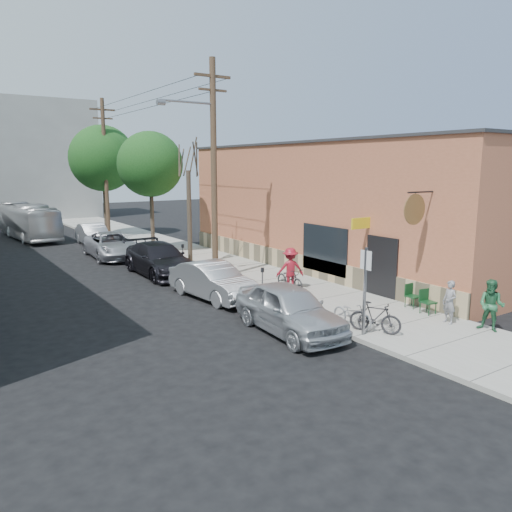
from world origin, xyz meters
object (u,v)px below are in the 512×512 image
patron_grey (449,302)px  car_2 (159,259)px  car_4 (93,235)px  bus (28,221)px  tree_leafy_mid (150,164)px  car_3 (112,245)px  car_0 (289,309)px  patio_chair_b (428,302)px  cyclist (290,269)px  parking_meter_far (183,252)px  tree_bare (189,219)px  parked_bike_a (375,317)px  utility_pole_near (213,166)px  patron_green (491,306)px  tree_leafy_far (103,158)px  parking_meter_near (262,278)px  sign_post (365,283)px  parked_bike_b (352,314)px  car_1 (213,281)px  patio_chair_a (413,296)px

patron_grey → car_2: bearing=-150.4°
car_4 → bus: (-3.11, 5.91, 0.58)m
tree_leafy_mid → car_2: tree_leafy_mid is taller
car_3 → patron_grey: bearing=-71.6°
car_0 → patio_chair_b: bearing=-12.2°
patio_chair_b → car_3: car_3 is taller
patio_chair_b → cyclist: size_ratio=0.48×
parking_meter_far → tree_bare: bearing=24.4°
parked_bike_a → bus: (-5.12, 29.95, 0.66)m
car_3 → tree_bare: bearing=-62.7°
parked_bike_a → car_4: size_ratio=0.37×
utility_pole_near → patron_green: (3.64, -11.72, -4.41)m
tree_bare → patron_grey: 14.24m
tree_leafy_far → bus: tree_leafy_far is taller
car_0 → car_2: (0.00, 10.67, -0.00)m
parking_meter_near → patio_chair_b: parking_meter_near is taller
tree_leafy_far → parked_bike_a: (0.01, -27.59, -5.33)m
bus → car_4: bearing=-66.7°
sign_post → parked_bike_b: 1.49m
patio_chair_b → tree_leafy_mid: bearing=107.0°
tree_bare → cyclist: 7.47m
patron_grey → car_2: (-4.82, 13.26, -0.09)m
patron_grey → car_1: (-4.82, 7.72, -0.14)m
utility_pole_near → patio_chair_b: (3.56, -9.39, -4.82)m
patron_green → bus: 32.97m
parking_meter_far → patio_chair_a: 12.30m
tree_bare → tree_leafy_mid: bearing=90.0°
patron_grey → bus: bus is taller
car_3 → car_4: size_ratio=1.22×
tree_leafy_mid → parked_bike_b: bearing=-90.6°
cyclist → parked_bike_b: bearing=99.3°
parked_bike_b → car_3: bearing=95.0°
car_0 → patron_grey: bearing=-24.2°
tree_leafy_far → patio_chair_b: size_ratio=9.44×
parking_meter_far → patron_green: bearing=-75.7°
tree_leafy_far → car_0: (-2.00, -25.71, -5.17)m
utility_pole_near → car_1: utility_pole_near is taller
cyclist → parked_bike_a: cyclist is taller
patron_grey → cyclist: size_ratio=0.80×
cyclist → car_3: (-3.61, 12.62, -0.31)m
tree_leafy_mid → car_2: size_ratio=1.33×
parking_meter_near → patron_grey: 7.09m
parking_meter_near → parked_bike_a: bearing=-84.2°
tree_bare → patio_chair_a: 12.55m
tree_leafy_far → parking_meter_near: bearing=-91.4°
sign_post → patio_chair_a: bearing=17.0°
utility_pole_near → parked_bike_a: (0.42, -9.77, -4.76)m
bus → utility_pole_near: bearing=-81.4°
car_2 → bus: 17.68m
cyclist → car_3: bearing=-50.1°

